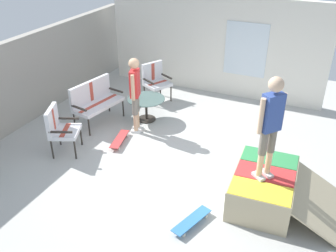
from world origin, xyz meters
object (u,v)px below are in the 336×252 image
at_px(skateboard_spare, 192,221).
at_px(person_watching, 135,90).
at_px(patio_chair_by_wall, 59,126).
at_px(patio_table, 146,105).
at_px(person_skater, 271,121).
at_px(patio_bench, 95,98).
at_px(skateboard_by_bench, 120,139).
at_px(skate_ramp, 265,187).
at_px(patio_chair_near_house, 155,78).

bearing_deg(skateboard_spare, person_watching, 44.13).
height_order(patio_chair_by_wall, skateboard_spare, patio_chair_by_wall).
bearing_deg(skateboard_spare, patio_table, 38.44).
bearing_deg(patio_chair_by_wall, person_skater, -89.39).
bearing_deg(patio_bench, skateboard_by_bench, -121.54).
bearing_deg(patio_table, skate_ramp, -119.71).
relative_size(skate_ramp, skateboard_by_bench, 2.26).
relative_size(patio_chair_by_wall, patio_table, 1.13).
bearing_deg(patio_table, patio_chair_near_house, 15.81).
bearing_deg(person_skater, skateboard_by_bench, 76.73).
height_order(skate_ramp, person_skater, person_skater).
bearing_deg(person_skater, patio_chair_by_wall, 90.61).
height_order(patio_bench, skateboard_spare, patio_bench).
xyz_separation_m(skate_ramp, person_watching, (1.29, 3.21, 0.73)).
bearing_deg(skate_ramp, skateboard_by_bench, 78.86).
distance_m(patio_chair_near_house, person_skater, 4.80).
distance_m(skateboard_by_bench, skateboard_spare, 2.92).
xyz_separation_m(patio_chair_by_wall, person_skater, (0.04, -4.15, 1.01)).
bearing_deg(patio_chair_near_house, patio_bench, 157.04).
bearing_deg(patio_chair_by_wall, person_watching, -34.63).
xyz_separation_m(person_watching, person_skater, (-1.40, -3.15, 0.60)).
xyz_separation_m(patio_bench, patio_chair_near_house, (1.73, -0.73, -0.00)).
bearing_deg(patio_chair_near_house, patio_chair_by_wall, 168.61).
relative_size(skateboard_by_bench, skateboard_spare, 1.00).
xyz_separation_m(patio_chair_near_house, patio_table, (-1.15, -0.32, -0.21)).
xyz_separation_m(patio_chair_near_house, skateboard_by_bench, (-2.35, -0.28, -0.53)).
distance_m(patio_chair_by_wall, skateboard_by_bench, 1.33).
bearing_deg(skateboard_spare, patio_chair_near_house, 33.01).
height_order(patio_chair_by_wall, patio_table, patio_chair_by_wall).
relative_size(patio_chair_near_house, patio_table, 1.13).
xyz_separation_m(person_skater, skateboard_by_bench, (0.76, 3.23, -1.54)).
xyz_separation_m(patio_bench, person_skater, (-1.38, -4.24, 1.01)).
height_order(patio_chair_near_house, patio_table, patio_chair_near_house).
relative_size(patio_table, person_skater, 0.51).
bearing_deg(patio_table, patio_chair_by_wall, 154.47).
relative_size(person_watching, person_skater, 1.00).
distance_m(patio_chair_near_house, patio_table, 1.21).
bearing_deg(person_skater, skateboard_spare, 137.41).
xyz_separation_m(patio_table, skateboard_spare, (-2.92, -2.31, -0.32)).
bearing_deg(skateboard_by_bench, skateboard_spare, -125.93).
relative_size(person_watching, skateboard_by_bench, 2.12).
bearing_deg(patio_chair_near_house, person_watching, -168.11).
relative_size(skate_ramp, patio_bench, 1.40).
distance_m(skate_ramp, patio_bench, 4.50).
bearing_deg(patio_chair_by_wall, patio_bench, 3.89).
height_order(patio_bench, patio_chair_near_house, same).
height_order(patio_chair_near_house, skateboard_spare, patio_chair_near_house).
distance_m(skate_ramp, person_watching, 3.54).
relative_size(patio_table, person_watching, 0.51).
height_order(person_watching, skateboard_by_bench, person_watching).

